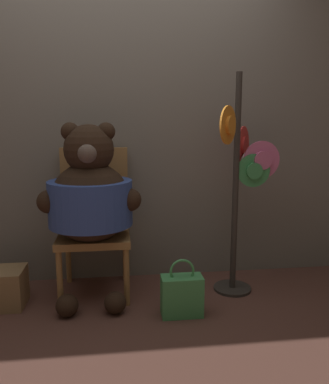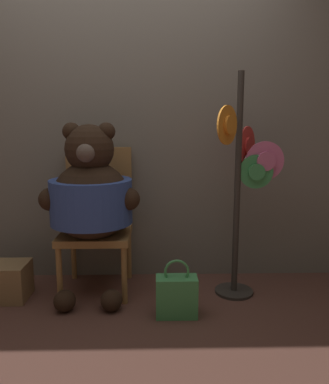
{
  "view_description": "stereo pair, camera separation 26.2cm",
  "coord_description": "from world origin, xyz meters",
  "px_view_note": "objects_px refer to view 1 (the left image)",
  "views": [
    {
      "loc": [
        0.0,
        -2.37,
        1.22
      ],
      "look_at": [
        0.32,
        0.2,
        0.76
      ],
      "focal_mm": 35.0,
      "sensor_mm": 36.0,
      "label": 1
    },
    {
      "loc": [
        0.26,
        -2.39,
        1.22
      ],
      "look_at": [
        0.32,
        0.2,
        0.76
      ],
      "focal_mm": 35.0,
      "sensor_mm": 36.0,
      "label": 2
    }
  ],
  "objects_px": {
    "chair": "(95,218)",
    "handbag_on_ground": "(182,295)",
    "teddy_bear": "(90,197)",
    "hat_display_rack": "(243,178)"
  },
  "relations": [
    {
      "from": "handbag_on_ground",
      "to": "teddy_bear",
      "type": "bearing_deg",
      "value": 151.15
    },
    {
      "from": "handbag_on_ground",
      "to": "chair",
      "type": "bearing_deg",
      "value": 138.69
    },
    {
      "from": "chair",
      "to": "teddy_bear",
      "type": "distance_m",
      "value": 0.26
    },
    {
      "from": "chair",
      "to": "hat_display_rack",
      "type": "xyz_separation_m",
      "value": [
        1.07,
        -0.16,
        0.3
      ]
    },
    {
      "from": "hat_display_rack",
      "to": "handbag_on_ground",
      "type": "bearing_deg",
      "value": -145.34
    },
    {
      "from": "chair",
      "to": "handbag_on_ground",
      "type": "height_order",
      "value": "chair"
    },
    {
      "from": "teddy_bear",
      "to": "hat_display_rack",
      "type": "xyz_separation_m",
      "value": [
        1.09,
        0.02,
        0.11
      ]
    },
    {
      "from": "chair",
      "to": "hat_display_rack",
      "type": "relative_size",
      "value": 0.67
    },
    {
      "from": "chair",
      "to": "hat_display_rack",
      "type": "bearing_deg",
      "value": -8.29
    },
    {
      "from": "chair",
      "to": "teddy_bear",
      "type": "relative_size",
      "value": 0.85
    }
  ]
}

